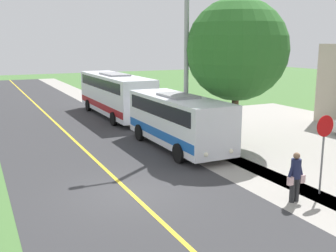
{
  "coord_description": "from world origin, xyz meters",
  "views": [
    {
      "loc": [
        4.75,
        12.94,
        5.32
      ],
      "look_at": [
        -3.5,
        -4.03,
        1.4
      ],
      "focal_mm": 42.69,
      "sensor_mm": 36.0,
      "label": 1
    }
  ],
  "objects_px": {
    "shuttle_bus_front": "(178,119)",
    "tree_curbside": "(237,50)",
    "pedestrian_with_bags": "(296,175)",
    "stop_sign": "(324,141)",
    "street_light_pole": "(184,53)",
    "transit_bus_rear": "(115,93)"
  },
  "relations": [
    {
      "from": "shuttle_bus_front",
      "to": "pedestrian_with_bags",
      "type": "bearing_deg",
      "value": 92.09
    },
    {
      "from": "pedestrian_with_bags",
      "to": "transit_bus_rear",
      "type": "bearing_deg",
      "value": -89.2
    },
    {
      "from": "street_light_pole",
      "to": "pedestrian_with_bags",
      "type": "bearing_deg",
      "value": 89.13
    },
    {
      "from": "shuttle_bus_front",
      "to": "transit_bus_rear",
      "type": "bearing_deg",
      "value": -90.24
    },
    {
      "from": "shuttle_bus_front",
      "to": "tree_curbside",
      "type": "height_order",
      "value": "tree_curbside"
    },
    {
      "from": "pedestrian_with_bags",
      "to": "stop_sign",
      "type": "bearing_deg",
      "value": -174.35
    },
    {
      "from": "pedestrian_with_bags",
      "to": "tree_curbside",
      "type": "xyz_separation_m",
      "value": [
        -2.64,
        -7.29,
        4.06
      ]
    },
    {
      "from": "shuttle_bus_front",
      "to": "street_light_pole",
      "type": "distance_m",
      "value": 3.31
    },
    {
      "from": "stop_sign",
      "to": "street_light_pole",
      "type": "relative_size",
      "value": 0.33
    },
    {
      "from": "tree_curbside",
      "to": "shuttle_bus_front",
      "type": "bearing_deg",
      "value": -15.58
    },
    {
      "from": "stop_sign",
      "to": "street_light_pole",
      "type": "xyz_separation_m",
      "value": [
        1.21,
        -8.12,
        2.86
      ]
    },
    {
      "from": "transit_bus_rear",
      "to": "stop_sign",
      "type": "bearing_deg",
      "value": 95.02
    },
    {
      "from": "pedestrian_with_bags",
      "to": "tree_curbside",
      "type": "relative_size",
      "value": 0.23
    },
    {
      "from": "shuttle_bus_front",
      "to": "tree_curbside",
      "type": "distance_m",
      "value": 4.61
    },
    {
      "from": "tree_curbside",
      "to": "pedestrian_with_bags",
      "type": "bearing_deg",
      "value": 70.11
    },
    {
      "from": "transit_bus_rear",
      "to": "stop_sign",
      "type": "distance_m",
      "value": 18.19
    },
    {
      "from": "stop_sign",
      "to": "tree_curbside",
      "type": "distance_m",
      "value": 7.88
    },
    {
      "from": "shuttle_bus_front",
      "to": "stop_sign",
      "type": "relative_size",
      "value": 2.7
    },
    {
      "from": "street_light_pole",
      "to": "tree_curbside",
      "type": "relative_size",
      "value": 1.16
    },
    {
      "from": "transit_bus_rear",
      "to": "stop_sign",
      "type": "height_order",
      "value": "transit_bus_rear"
    },
    {
      "from": "pedestrian_with_bags",
      "to": "stop_sign",
      "type": "relative_size",
      "value": 0.6
    },
    {
      "from": "transit_bus_rear",
      "to": "pedestrian_with_bags",
      "type": "height_order",
      "value": "transit_bus_rear"
    }
  ]
}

